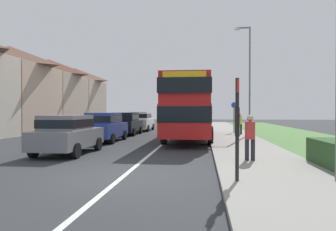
# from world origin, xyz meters

# --- Properties ---
(ground_plane) EXTENTS (120.00, 120.00, 0.00)m
(ground_plane) POSITION_xyz_m (0.00, 0.00, 0.00)
(ground_plane) COLOR #2D3033
(lane_marking_centre) EXTENTS (0.14, 60.00, 0.01)m
(lane_marking_centre) POSITION_xyz_m (0.00, 8.00, 0.00)
(lane_marking_centre) COLOR silver
(lane_marking_centre) RESTS_ON ground_plane
(pavement_near_side) EXTENTS (3.20, 68.00, 0.12)m
(pavement_near_side) POSITION_xyz_m (4.20, 6.00, 0.06)
(pavement_near_side) COLOR gray
(pavement_near_side) RESTS_ON ground_plane
(double_decker_bus) EXTENTS (2.80, 11.36, 3.70)m
(double_decker_bus) POSITION_xyz_m (1.34, 11.43, 2.14)
(double_decker_bus) COLOR red
(double_decker_bus) RESTS_ON ground_plane
(parked_car_grey) EXTENTS (1.91, 3.93, 1.63)m
(parked_car_grey) POSITION_xyz_m (-3.46, 4.10, 0.90)
(parked_car_grey) COLOR slate
(parked_car_grey) RESTS_ON ground_plane
(parked_car_blue) EXTENTS (1.87, 4.25, 1.71)m
(parked_car_blue) POSITION_xyz_m (-3.59, 9.33, 0.94)
(parked_car_blue) COLOR navy
(parked_car_blue) RESTS_ON ground_plane
(parked_car_black) EXTENTS (1.99, 4.03, 1.71)m
(parked_car_black) POSITION_xyz_m (-3.67, 14.53, 0.93)
(parked_car_black) COLOR black
(parked_car_black) RESTS_ON ground_plane
(parked_car_white) EXTENTS (1.91, 4.32, 1.75)m
(parked_car_white) POSITION_xyz_m (-3.46, 19.43, 0.95)
(parked_car_white) COLOR silver
(parked_car_white) RESTS_ON ground_plane
(pedestrian_at_stop) EXTENTS (0.34, 0.34, 1.67)m
(pedestrian_at_stop) POSITION_xyz_m (3.78, 2.54, 0.98)
(pedestrian_at_stop) COLOR #23232D
(pedestrian_at_stop) RESTS_ON ground_plane
(pedestrian_walking_away) EXTENTS (0.34, 0.34, 1.67)m
(pedestrian_walking_away) POSITION_xyz_m (4.87, 14.51, 0.98)
(pedestrian_walking_away) COLOR #23232D
(pedestrian_walking_away) RESTS_ON ground_plane
(bus_stop_sign) EXTENTS (0.09, 0.52, 2.60)m
(bus_stop_sign) POSITION_xyz_m (3.00, -0.60, 1.54)
(bus_stop_sign) COLOR black
(bus_stop_sign) RESTS_ON ground_plane
(cycle_route_sign) EXTENTS (0.44, 0.08, 2.52)m
(cycle_route_sign) POSITION_xyz_m (4.66, 16.44, 1.43)
(cycle_route_sign) COLOR slate
(cycle_route_sign) RESTS_ON ground_plane
(street_lamp_mid) EXTENTS (1.14, 0.20, 7.86)m
(street_lamp_mid) POSITION_xyz_m (5.44, 14.29, 4.49)
(street_lamp_mid) COLOR slate
(street_lamp_mid) RESTS_ON ground_plane
(house_terrace_far_side) EXTENTS (6.31, 25.74, 7.28)m
(house_terrace_far_side) POSITION_xyz_m (-13.93, 18.89, 3.64)
(house_terrace_far_side) COLOR beige
(house_terrace_far_side) RESTS_ON ground_plane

